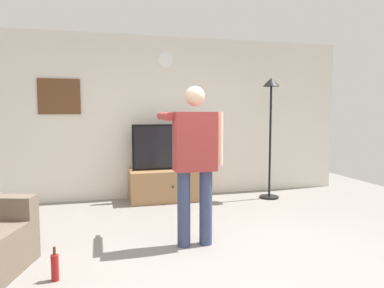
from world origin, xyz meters
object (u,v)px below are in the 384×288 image
television (169,147)px  floor_lamp (271,113)px  tv_stand (170,185)px  wall_clock (165,60)px  beverage_bottle (55,267)px  person_standing_nearer_lamp (195,156)px  framed_picture (59,97)px

television → floor_lamp: 1.78m
tv_stand → wall_clock: size_ratio=5.12×
wall_clock → beverage_bottle: 3.88m
tv_stand → television: bearing=90.0°
person_standing_nearer_lamp → tv_stand: bearing=86.6°
person_standing_nearer_lamp → beverage_bottle: 1.71m
tv_stand → person_standing_nearer_lamp: size_ratio=0.75×
television → framed_picture: (-1.69, 0.25, 0.81)m
wall_clock → framed_picture: wall_clock is taller
tv_stand → person_standing_nearer_lamp: (-0.12, -2.03, 0.73)m
television → person_standing_nearer_lamp: 2.08m
wall_clock → framed_picture: 1.80m
television → framed_picture: 1.89m
floor_lamp → television: bearing=168.9°
framed_picture → floor_lamp: size_ratio=0.32×
wall_clock → framed_picture: size_ratio=0.40×
wall_clock → television: bearing=-90.0°
television → beverage_bottle: television is taller
framed_picture → tv_stand: bearing=-9.9°
tv_stand → wall_clock: wall_clock is taller
wall_clock → floor_lamp: bearing=-19.0°
framed_picture → beverage_bottle: (0.19, -2.83, -1.57)m
framed_picture → floor_lamp: 3.40m
wall_clock → floor_lamp: (1.65, -0.57, -0.88)m
person_standing_nearer_lamp → beverage_bottle: size_ratio=5.75×
framed_picture → person_standing_nearer_lamp: size_ratio=0.37×
floor_lamp → wall_clock: bearing=161.0°
television → floor_lamp: size_ratio=0.59×
tv_stand → framed_picture: 2.24m
person_standing_nearer_lamp → beverage_bottle: person_standing_nearer_lamp is taller
floor_lamp → beverage_bottle: (-3.16, -2.26, -1.31)m
television → beverage_bottle: (-1.50, -2.58, -0.76)m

